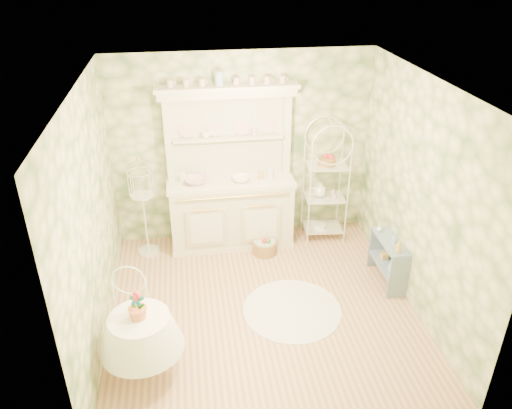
{
  "coord_description": "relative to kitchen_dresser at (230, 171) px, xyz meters",
  "views": [
    {
      "loc": [
        -0.78,
        -4.68,
        3.94
      ],
      "look_at": [
        0.0,
        0.5,
        1.15
      ],
      "focal_mm": 35.0,
      "sensor_mm": 36.0,
      "label": 1
    }
  ],
  "objects": [
    {
      "name": "potted_geranium",
      "position": [
        -1.14,
        -2.34,
        -0.3
      ],
      "size": [
        0.15,
        0.11,
        0.28
      ],
      "primitive_type": "imported",
      "rotation": [
        0.0,
        0.0,
        -0.08
      ],
      "color": "#3F7238",
      "rests_on": "round_table"
    },
    {
      "name": "bowl_floral",
      "position": [
        -0.47,
        -0.03,
        -0.13
      ],
      "size": [
        0.32,
        0.32,
        0.07
      ],
      "primitive_type": "imported",
      "rotation": [
        0.0,
        0.0,
        -0.05
      ],
      "color": "white",
      "rests_on": "kitchen_dresser"
    },
    {
      "name": "cup_right",
      "position": [
        0.36,
        0.16,
        0.47
      ],
      "size": [
        0.11,
        0.11,
        0.1
      ],
      "primitive_type": "imported",
      "rotation": [
        0.0,
        0.0,
        0.02
      ],
      "color": "white",
      "rests_on": "kitchen_dresser"
    },
    {
      "name": "ceiling",
      "position": [
        0.2,
        -1.52,
        1.56
      ],
      "size": [
        3.6,
        3.6,
        0.0
      ],
      "primitive_type": "plane",
      "color": "white",
      "rests_on": "floor"
    },
    {
      "name": "kitchen_dresser",
      "position": [
        0.0,
        0.0,
        0.0
      ],
      "size": [
        1.87,
        0.61,
        2.29
      ],
      "primitive_type": "cube",
      "color": "silver",
      "rests_on": "floor"
    },
    {
      "name": "round_table",
      "position": [
        -1.15,
        -2.34,
        -0.76
      ],
      "size": [
        0.74,
        0.74,
        0.77
      ],
      "primitive_type": "cylinder",
      "rotation": [
        0.0,
        0.0,
        -0.05
      ],
      "color": "white",
      "rests_on": "floor"
    },
    {
      "name": "wall_left",
      "position": [
        -1.6,
        -1.52,
        0.21
      ],
      "size": [
        3.6,
        3.6,
        0.0
      ],
      "primitive_type": "plane",
      "color": "beige",
      "rests_on": "floor"
    },
    {
      "name": "cup_left",
      "position": [
        -0.3,
        0.16,
        0.47
      ],
      "size": [
        0.13,
        0.13,
        0.09
      ],
      "primitive_type": "imported",
      "rotation": [
        0.0,
        0.0,
        0.17
      ],
      "color": "white",
      "rests_on": "kitchen_dresser"
    },
    {
      "name": "floor_basket",
      "position": [
        0.43,
        -0.35,
        -1.02
      ],
      "size": [
        0.47,
        0.47,
        0.24
      ],
      "primitive_type": "cylinder",
      "rotation": [
        0.0,
        0.0,
        0.3
      ],
      "color": "#9F7541",
      "rests_on": "floor"
    },
    {
      "name": "birdcage_stand",
      "position": [
        -1.2,
        -0.08,
        -0.42
      ],
      "size": [
        0.36,
        0.36,
        1.44
      ],
      "primitive_type": "cube",
      "rotation": [
        0.0,
        0.0,
        -0.05
      ],
      "color": "white",
      "rests_on": "floor"
    },
    {
      "name": "wall_back",
      "position": [
        0.2,
        0.28,
        0.21
      ],
      "size": [
        3.6,
        3.6,
        0.0
      ],
      "primitive_type": "plane",
      "color": "beige",
      "rests_on": "floor"
    },
    {
      "name": "bakers_rack",
      "position": [
        1.35,
        -0.02,
        -0.26
      ],
      "size": [
        0.58,
        0.44,
        1.77
      ],
      "primitive_type": "cube",
      "rotation": [
        0.0,
        0.0,
        -0.09
      ],
      "color": "white",
      "rests_on": "floor"
    },
    {
      "name": "bowl_white",
      "position": [
        0.14,
        -0.06,
        -0.13
      ],
      "size": [
        0.32,
        0.32,
        0.08
      ],
      "primitive_type": "imported",
      "rotation": [
        0.0,
        0.0,
        -0.36
      ],
      "color": "white",
      "rests_on": "kitchen_dresser"
    },
    {
      "name": "bottle_blue",
      "position": [
        1.88,
        -1.28,
        -0.49
      ],
      "size": [
        0.06,
        0.06,
        0.11
      ],
      "primitive_type": "imported",
      "rotation": [
        0.0,
        0.0,
        -0.42
      ],
      "color": "#91B5DD",
      "rests_on": "side_shelf"
    },
    {
      "name": "floor",
      "position": [
        0.2,
        -1.52,
        -1.15
      ],
      "size": [
        3.6,
        3.6,
        0.0
      ],
      "primitive_type": "plane",
      "color": "tan",
      "rests_on": "ground"
    },
    {
      "name": "cafe_chair",
      "position": [
        -1.26,
        -2.07,
        -0.7
      ],
      "size": [
        0.46,
        0.46,
        0.9
      ],
      "primitive_type": "cube",
      "rotation": [
        0.0,
        0.0,
        -0.15
      ],
      "color": "white",
      "rests_on": "floor"
    },
    {
      "name": "wall_right",
      "position": [
        2.0,
        -1.52,
        0.21
      ],
      "size": [
        3.6,
        3.6,
        0.0
      ],
      "primitive_type": "plane",
      "color": "beige",
      "rests_on": "floor"
    },
    {
      "name": "wall_front",
      "position": [
        0.2,
        -3.32,
        0.21
      ],
      "size": [
        3.6,
        3.6,
        0.0
      ],
      "primitive_type": "plane",
      "color": "beige",
      "rests_on": "floor"
    },
    {
      "name": "side_shelf",
      "position": [
        1.87,
        -1.23,
        -0.86
      ],
      "size": [
        0.25,
        0.67,
        0.58
      ],
      "primitive_type": "cube",
      "rotation": [
        0.0,
        0.0,
        0.01
      ],
      "color": "#6F85A0",
      "rests_on": "floor"
    },
    {
      "name": "lace_rug",
      "position": [
        0.55,
        -1.62,
        -1.14
      ],
      "size": [
        1.22,
        1.22,
        0.01
      ],
      "primitive_type": "cylinder",
      "rotation": [
        0.0,
        0.0,
        0.04
      ],
      "color": "white",
      "rests_on": "floor"
    },
    {
      "name": "bottle_glass",
      "position": [
        1.81,
        -0.99,
        -0.5
      ],
      "size": [
        0.09,
        0.09,
        0.09
      ],
      "primitive_type": "imported",
      "rotation": [
        0.0,
        0.0,
        0.24
      ],
      "color": "silver",
      "rests_on": "side_shelf"
    },
    {
      "name": "bottle_amber",
      "position": [
        1.86,
        -1.49,
        -0.46
      ],
      "size": [
        0.09,
        0.09,
        0.18
      ],
      "primitive_type": "imported",
      "rotation": [
        0.0,
        0.0,
        0.23
      ],
      "color": "gold",
      "rests_on": "side_shelf"
    }
  ]
}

